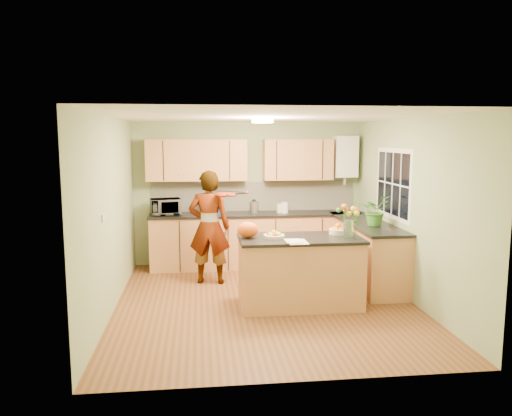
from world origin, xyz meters
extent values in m
plane|color=brown|center=(0.00, 0.00, 0.00)|extent=(4.50, 4.50, 0.00)
cube|color=white|center=(0.00, 0.00, 2.50)|extent=(4.00, 4.50, 0.02)
cube|color=gray|center=(0.00, 2.25, 1.25)|extent=(4.00, 0.02, 2.50)
cube|color=gray|center=(0.00, -2.25, 1.25)|extent=(4.00, 0.02, 2.50)
cube|color=gray|center=(-2.00, 0.00, 1.25)|extent=(0.02, 4.50, 2.50)
cube|color=gray|center=(2.00, 0.00, 1.25)|extent=(0.02, 4.50, 2.50)
cube|color=#C07E4C|center=(0.10, 1.95, 0.45)|extent=(3.60, 0.60, 0.90)
cube|color=black|center=(0.10, 1.94, 0.92)|extent=(3.64, 0.62, 0.04)
cube|color=#C07E4C|center=(1.70, 0.85, 0.45)|extent=(0.60, 2.20, 0.90)
cube|color=black|center=(1.69, 0.85, 0.92)|extent=(0.62, 2.24, 0.04)
cube|color=silver|center=(0.10, 2.23, 1.20)|extent=(3.60, 0.02, 0.52)
cube|color=#C07E4C|center=(-0.90, 2.08, 1.85)|extent=(1.70, 0.34, 0.70)
cube|color=#C07E4C|center=(0.85, 2.08, 1.85)|extent=(1.20, 0.34, 0.70)
cube|color=white|center=(1.70, 2.09, 1.90)|extent=(0.40, 0.30, 0.72)
cylinder|color=#B7B7BB|center=(1.70, 2.09, 1.50)|extent=(0.06, 0.06, 0.20)
cube|color=white|center=(1.99, 0.60, 1.55)|extent=(0.01, 1.30, 1.05)
cube|color=black|center=(1.99, 0.60, 1.55)|extent=(0.01, 1.18, 0.92)
cube|color=white|center=(-1.99, -0.60, 1.30)|extent=(0.02, 0.09, 0.09)
cylinder|color=#FFEABF|center=(0.00, 0.30, 2.46)|extent=(0.30, 0.30, 0.06)
cylinder|color=white|center=(0.00, 0.30, 2.49)|extent=(0.10, 0.10, 0.02)
cube|color=#C07E4C|center=(0.45, -0.15, 0.44)|extent=(1.58, 0.79, 0.89)
cube|color=black|center=(0.45, -0.15, 0.91)|extent=(1.62, 0.83, 0.04)
cylinder|color=beige|center=(0.10, -0.15, 0.95)|extent=(0.28, 0.28, 0.04)
cylinder|color=beige|center=(1.00, 0.00, 0.96)|extent=(0.24, 0.24, 0.07)
cylinder|color=silver|center=(1.05, -0.33, 1.05)|extent=(0.12, 0.12, 0.24)
ellipsoid|color=#E15112|center=(-0.24, -0.10, 1.03)|extent=(0.28, 0.24, 0.21)
cube|color=silver|center=(0.35, -0.45, 0.93)|extent=(0.24, 0.33, 0.01)
imported|color=tan|center=(-0.72, 1.04, 0.87)|extent=(0.70, 0.52, 1.74)
imported|color=white|center=(-1.43, 1.93, 1.08)|extent=(0.54, 0.42, 0.27)
cube|color=navy|center=(-0.68, 1.93, 1.07)|extent=(0.33, 0.24, 0.26)
cylinder|color=#B7B7BB|center=(0.07, 1.92, 1.04)|extent=(0.15, 0.15, 0.21)
sphere|color=black|center=(0.07, 1.92, 1.19)|extent=(0.08, 0.08, 0.08)
cylinder|color=beige|center=(0.51, 1.94, 1.02)|extent=(0.12, 0.12, 0.15)
cylinder|color=white|center=(0.60, 1.91, 1.03)|extent=(0.13, 0.13, 0.18)
imported|color=#377727|center=(1.70, 0.50, 1.17)|extent=(0.52, 0.49, 0.46)
camera|label=1|loc=(-0.87, -6.50, 2.23)|focal=35.00mm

